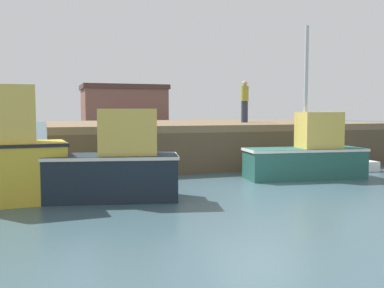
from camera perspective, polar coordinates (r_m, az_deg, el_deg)
name	(u,v)px	position (r m, az deg, el deg)	size (l,w,h in m)	color
ground	(256,191)	(12.47, 8.38, -6.04)	(120.00, 160.00, 0.10)	#38515B
pier	(213,128)	(19.24, 2.80, 2.09)	(13.98, 8.66, 1.68)	brown
fishing_boat_near_right	(116,165)	(10.89, -9.86, -2.68)	(3.41, 1.92, 2.24)	#19232D
fishing_boat_mid	(308,155)	(14.60, 14.87, -1.35)	(4.02, 1.75, 4.87)	#23564C
rowboat	(357,166)	(16.90, 20.74, -2.74)	(1.47, 0.73, 0.40)	white
dockworker	(245,101)	(19.18, 6.89, 5.54)	(0.34, 0.34, 1.81)	#2D3342
warehouse	(124,107)	(50.09, -8.94, 4.73)	(9.29, 6.31, 5.04)	brown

